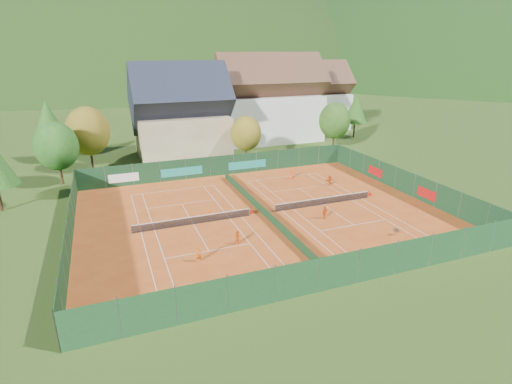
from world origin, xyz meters
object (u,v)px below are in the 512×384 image
object	(u,v)px
player_right_near	(325,212)
player_right_far_a	(291,174)
ball_hopper	(396,230)
player_left_near	(198,254)
chalet	(181,118)
player_left_far	(210,214)
player_left_mid	(238,238)
hotel_block_a	(269,104)
hotel_block_b	(311,100)
player_right_far_b	(329,181)

from	to	relation	value
player_right_near	player_right_far_a	distance (m)	14.68
ball_hopper	player_left_near	xyz separation A→B (m)	(-19.88, 1.88, 0.22)
chalet	player_right_far_a	xyz separation A→B (m)	(11.82, -19.37, -5.86)
player_right_near	player_left_far	bearing A→B (deg)	134.94
player_left_mid	hotel_block_a	bearing A→B (deg)	70.20
player_left_near	player_left_mid	world-z (taller)	player_left_near
ball_hopper	player_right_far_a	bearing A→B (deg)	94.67
hotel_block_b	player_left_far	distance (m)	56.64
hotel_block_a	player_right_far_a	world-z (taller)	hotel_block_a
player_left_mid	player_right_far_b	distance (m)	21.29
ball_hopper	player_right_far_b	bearing A→B (deg)	83.20
player_left_far	player_right_far_b	size ratio (longest dim) A/B	0.86
player_right_far_a	hotel_block_b	bearing A→B (deg)	-152.58
hotel_block_a	player_right_far_b	distance (m)	30.92
ball_hopper	player_right_far_b	size ratio (longest dim) A/B	0.56
hotel_block_b	player_left_mid	distance (m)	61.48
hotel_block_b	player_left_mid	bearing A→B (deg)	-124.93
chalet	player_right_far_b	bearing A→B (deg)	-57.27
chalet	hotel_block_b	distance (m)	35.85
chalet	player_left_far	bearing A→B (deg)	-95.87
hotel_block_a	hotel_block_b	distance (m)	16.14
hotel_block_b	player_right_far_a	xyz separation A→B (m)	(-21.18, -33.37, -5.86)
hotel_block_b	player_right_far_a	distance (m)	39.96
player_left_far	player_right_far_b	bearing A→B (deg)	-137.12
chalet	hotel_block_a	xyz separation A→B (m)	(19.00, 6.00, 0.76)
chalet	player_left_near	xyz separation A→B (m)	(-6.38, -38.14, -5.85)
player_left_mid	player_right_near	size ratio (longest dim) A/B	0.93
hotel_block_b	player_left_near	distance (m)	65.60
hotel_block_a	player_left_mid	world-z (taller)	hotel_block_a
hotel_block_a	player_left_far	xyz separation A→B (m)	(-22.01, -35.31, -6.76)
player_right_near	player_right_far_b	distance (m)	11.74
player_right_near	hotel_block_a	bearing A→B (deg)	51.20
player_right_near	player_right_far_b	world-z (taller)	player_right_near
player_right_far_a	player_left_far	bearing A→B (deg)	3.65
hotel_block_b	player_right_near	size ratio (longest dim) A/B	11.11
hotel_block_a	player_left_far	world-z (taller)	hotel_block_a
player_right_far_b	hotel_block_a	bearing A→B (deg)	-105.31
player_right_far_b	chalet	bearing A→B (deg)	-65.76
player_right_far_b	hotel_block_b	bearing A→B (deg)	-123.33
ball_hopper	player_left_mid	size ratio (longest dim) A/B	0.56
hotel_block_b	player_left_near	size ratio (longest dim) A/B	11.08
player_left_mid	player_left_far	xyz separation A→B (m)	(-0.97, 6.86, -0.10)
player_left_far	player_right_near	bearing A→B (deg)	-173.71
player_left_mid	player_right_far_b	xyz separation A→B (m)	(17.46, 12.18, 0.00)
chalet	hotel_block_a	bearing A→B (deg)	17.53
hotel_block_b	hotel_block_a	bearing A→B (deg)	-150.26
hotel_block_b	player_right_near	xyz separation A→B (m)	(-24.08, -47.76, -5.84)
ball_hopper	chalet	bearing A→B (deg)	108.65
hotel_block_b	player_left_far	xyz separation A→B (m)	(-36.01, -43.31, -6.00)
chalet	player_right_far_a	distance (m)	23.44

